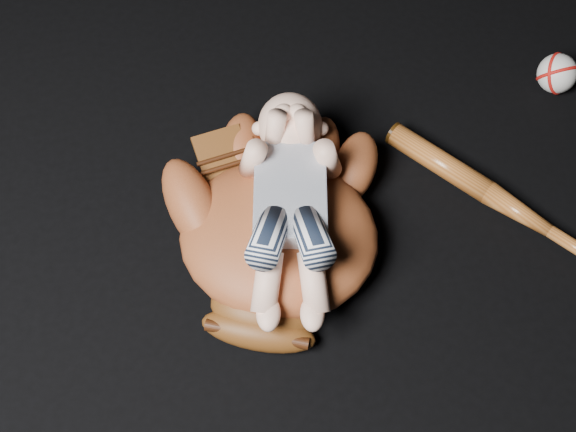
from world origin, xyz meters
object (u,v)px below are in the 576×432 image
at_px(baseball, 557,73).
at_px(baseball_glove, 279,231).
at_px(newborn_baby, 290,208).
at_px(baseball_bat, 501,200).

bearing_deg(baseball, baseball_glove, -156.13).
xyz_separation_m(baseball_glove, newborn_baby, (0.02, 0.00, 0.06)).
height_order(baseball_bat, baseball, baseball).
bearing_deg(baseball_bat, baseball_glove, -177.67).
relative_size(newborn_baby, baseball, 5.36).
bearing_deg(baseball_glove, baseball, 46.32).
height_order(baseball_glove, baseball, baseball_glove).
xyz_separation_m(baseball_glove, baseball, (0.54, 0.24, -0.03)).
distance_m(newborn_baby, baseball_bat, 0.36).
bearing_deg(baseball, baseball_bat, -128.31).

